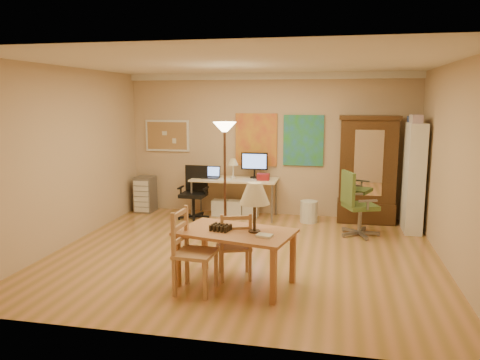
% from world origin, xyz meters
% --- Properties ---
extents(floor, '(5.50, 5.50, 0.00)m').
position_xyz_m(floor, '(0.00, 0.00, 0.00)').
color(floor, olive).
rests_on(floor, ground).
extents(crown_molding, '(5.50, 0.08, 0.12)m').
position_xyz_m(crown_molding, '(0.00, 2.46, 2.64)').
color(crown_molding, white).
rests_on(crown_molding, floor).
extents(corkboard, '(0.90, 0.04, 0.62)m').
position_xyz_m(corkboard, '(-2.05, 2.47, 1.50)').
color(corkboard, tan).
rests_on(corkboard, floor).
extents(art_panel_left, '(0.80, 0.04, 1.00)m').
position_xyz_m(art_panel_left, '(-0.25, 2.47, 1.45)').
color(art_panel_left, gold).
rests_on(art_panel_left, floor).
extents(art_panel_right, '(0.75, 0.04, 0.95)m').
position_xyz_m(art_panel_right, '(0.65, 2.47, 1.45)').
color(art_panel_right, teal).
rests_on(art_panel_right, floor).
extents(dining_table, '(1.48, 1.08, 1.26)m').
position_xyz_m(dining_table, '(0.20, -1.13, 0.80)').
color(dining_table, brown).
rests_on(dining_table, floor).
extents(ladder_chair_back, '(0.49, 0.48, 0.85)m').
position_xyz_m(ladder_chair_back, '(0.07, -0.93, 0.40)').
color(ladder_chair_back, '#A37C4A').
rests_on(ladder_chair_back, floor).
extents(ladder_chair_left, '(0.46, 0.48, 0.98)m').
position_xyz_m(ladder_chair_left, '(-0.32, -1.43, 0.46)').
color(ladder_chair_left, '#A37C4A').
rests_on(ladder_chair_left, floor).
extents(torchiere_lamp, '(0.34, 0.34, 1.88)m').
position_xyz_m(torchiere_lamp, '(-0.35, 0.31, 1.51)').
color(torchiere_lamp, '#45291B').
rests_on(torchiere_lamp, floor).
extents(computer_desk, '(1.62, 0.71, 1.22)m').
position_xyz_m(computer_desk, '(-0.57, 2.16, 0.45)').
color(computer_desk, beige).
rests_on(computer_desk, floor).
extents(office_chair_black, '(0.60, 0.60, 0.98)m').
position_xyz_m(office_chair_black, '(-1.32, 1.86, 0.26)').
color(office_chair_black, black).
rests_on(office_chair_black, floor).
extents(office_chair_green, '(0.66, 0.66, 1.07)m').
position_xyz_m(office_chair_green, '(1.64, 1.30, 0.29)').
color(office_chair_green, slate).
rests_on(office_chair_green, floor).
extents(drawer_cart, '(0.35, 0.42, 0.70)m').
position_xyz_m(drawer_cart, '(-2.44, 2.18, 0.35)').
color(drawer_cart, slate).
rests_on(drawer_cart, floor).
extents(armoire, '(1.05, 0.50, 1.93)m').
position_xyz_m(armoire, '(1.82, 2.24, 0.84)').
color(armoire, '#331D0E').
rests_on(armoire, floor).
extents(bookshelf, '(0.27, 0.73, 1.83)m').
position_xyz_m(bookshelf, '(2.55, 1.80, 0.91)').
color(bookshelf, white).
rests_on(bookshelf, floor).
extents(wastebin, '(0.31, 0.31, 0.39)m').
position_xyz_m(wastebin, '(0.81, 2.00, 0.20)').
color(wastebin, silver).
rests_on(wastebin, floor).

